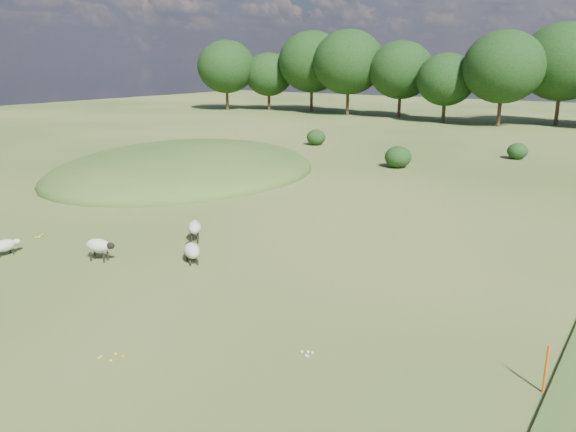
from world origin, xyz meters
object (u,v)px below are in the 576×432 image
at_px(sheep_2, 5,245).
at_px(sheep_0, 194,227).
at_px(sheep_1, 192,250).
at_px(marker_post, 546,369).
at_px(sheep_3, 99,246).

bearing_deg(sheep_2, sheep_0, -37.60).
bearing_deg(sheep_1, marker_post, -152.76).
relative_size(marker_post, sheep_0, 1.04).
height_order(sheep_1, sheep_2, sheep_1).
relative_size(marker_post, sheep_3, 0.95).
distance_m(marker_post, sheep_0, 14.99).
distance_m(sheep_2, sheep_3, 3.97).
bearing_deg(marker_post, sheep_3, -179.44).
height_order(marker_post, sheep_1, marker_post).
xyz_separation_m(marker_post, sheep_1, (-12.80, 1.73, -0.12)).
bearing_deg(sheep_0, sheep_3, 118.86).
relative_size(marker_post, sheep_1, 0.92).
bearing_deg(sheep_3, sheep_0, 53.84).
xyz_separation_m(sheep_0, sheep_1, (1.73, -1.96, -0.14)).
bearing_deg(sheep_0, marker_post, -146.85).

